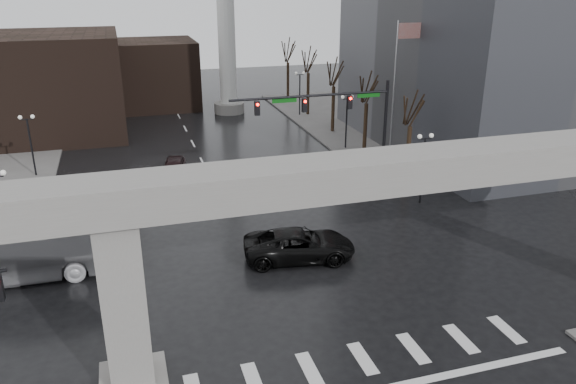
# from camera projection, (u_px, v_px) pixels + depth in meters

# --- Properties ---
(ground) EXTENTS (160.00, 160.00, 0.00)m
(ground) POSITION_uv_depth(u_px,v_px,m) (302.00, 354.00, 24.15)
(ground) COLOR black
(ground) RESTS_ON ground
(sidewalk_ne) EXTENTS (28.00, 36.00, 0.15)m
(sidewalk_ne) POSITION_uv_depth(u_px,v_px,m) (421.00, 119.00, 63.30)
(sidewalk_ne) COLOR slate
(sidewalk_ne) RESTS_ON ground
(elevated_guideway) EXTENTS (48.00, 2.60, 8.70)m
(elevated_guideway) POSITION_uv_depth(u_px,v_px,m) (334.00, 204.00, 22.02)
(elevated_guideway) COLOR gray
(elevated_guideway) RESTS_ON ground
(building_far_left) EXTENTS (16.00, 14.00, 10.00)m
(building_far_left) POSITION_uv_depth(u_px,v_px,m) (39.00, 85.00, 56.06)
(building_far_left) COLOR black
(building_far_left) RESTS_ON ground
(building_far_mid) EXTENTS (10.00, 10.00, 8.00)m
(building_far_mid) POSITION_uv_depth(u_px,v_px,m) (154.00, 74.00, 68.60)
(building_far_mid) COLOR black
(building_far_mid) RESTS_ON ground
(signal_mast_arm) EXTENTS (12.12, 0.43, 8.00)m
(signal_mast_arm) POSITION_uv_depth(u_px,v_px,m) (339.00, 113.00, 41.27)
(signal_mast_arm) COLOR black
(signal_mast_arm) RESTS_ON ground
(flagpole_assembly) EXTENTS (2.06, 0.12, 12.00)m
(flagpole_assembly) POSITION_uv_depth(u_px,v_px,m) (398.00, 78.00, 45.22)
(flagpole_assembly) COLOR silver
(flagpole_assembly) RESTS_ON ground
(lamp_right_0) EXTENTS (1.22, 0.32, 5.11)m
(lamp_right_0) POSITION_uv_depth(u_px,v_px,m) (424.00, 157.00, 39.05)
(lamp_right_0) COLOR black
(lamp_right_0) RESTS_ON ground
(lamp_right_1) EXTENTS (1.22, 0.32, 5.11)m
(lamp_right_1) POSITION_uv_depth(u_px,v_px,m) (347.00, 113.00, 51.55)
(lamp_right_1) COLOR black
(lamp_right_1) RESTS_ON ground
(lamp_right_2) EXTENTS (1.22, 0.32, 5.11)m
(lamp_right_2) POSITION_uv_depth(u_px,v_px,m) (300.00, 86.00, 64.05)
(lamp_right_2) COLOR black
(lamp_right_2) RESTS_ON ground
(lamp_left_1) EXTENTS (1.22, 0.32, 5.11)m
(lamp_left_1) POSITION_uv_depth(u_px,v_px,m) (29.00, 135.00, 44.25)
(lamp_left_1) COLOR black
(lamp_left_1) RESTS_ON ground
(lamp_left_2) EXTENTS (1.22, 0.32, 5.11)m
(lamp_left_2) POSITION_uv_depth(u_px,v_px,m) (46.00, 100.00, 56.75)
(lamp_left_2) COLOR black
(lamp_left_2) RESTS_ON ground
(tree_right_0) EXTENTS (1.09, 1.58, 7.50)m
(tree_right_0) POSITION_uv_depth(u_px,v_px,m) (409.00, 149.00, 43.16)
(tree_right_0) COLOR black
(tree_right_0) RESTS_ON ground
(tree_right_1) EXTENTS (1.09, 1.61, 7.67)m
(tree_right_1) POSITION_uv_depth(u_px,v_px,m) (366.00, 124.00, 50.28)
(tree_right_1) COLOR black
(tree_right_1) RESTS_ON ground
(tree_right_2) EXTENTS (1.10, 1.63, 7.85)m
(tree_right_2) POSITION_uv_depth(u_px,v_px,m) (333.00, 105.00, 57.40)
(tree_right_2) COLOR black
(tree_right_2) RESTS_ON ground
(tree_right_3) EXTENTS (1.11, 1.66, 8.02)m
(tree_right_3) POSITION_uv_depth(u_px,v_px,m) (308.00, 90.00, 64.52)
(tree_right_3) COLOR black
(tree_right_3) RESTS_ON ground
(tree_right_4) EXTENTS (1.12, 1.69, 8.19)m
(tree_right_4) POSITION_uv_depth(u_px,v_px,m) (288.00, 78.00, 71.64)
(tree_right_4) COLOR black
(tree_right_4) RESTS_ON ground
(pickup_truck) EXTENTS (6.74, 3.95, 1.76)m
(pickup_truck) POSITION_uv_depth(u_px,v_px,m) (299.00, 245.00, 32.02)
(pickup_truck) COLOR black
(pickup_truck) RESTS_ON ground
(city_bus) EXTENTS (13.06, 3.58, 3.60)m
(city_bus) POSITION_uv_depth(u_px,v_px,m) (6.00, 248.00, 29.66)
(city_bus) COLOR #9A9A9E
(city_bus) RESTS_ON ground
(far_car) EXTENTS (2.58, 4.66, 1.50)m
(far_car) POSITION_uv_depth(u_px,v_px,m) (174.00, 167.00, 45.40)
(far_car) COLOR black
(far_car) RESTS_ON ground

